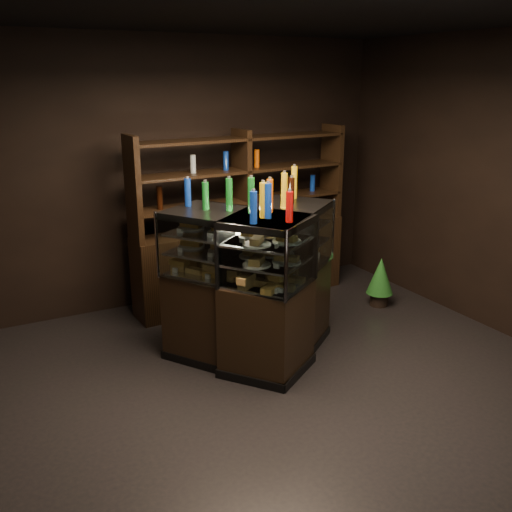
{
  "coord_description": "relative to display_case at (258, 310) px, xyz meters",
  "views": [
    {
      "loc": [
        -2.32,
        -3.64,
        2.56
      ],
      "look_at": [
        -0.11,
        0.49,
        1.07
      ],
      "focal_mm": 40.0,
      "sensor_mm": 36.0,
      "label": 1
    }
  ],
  "objects": [
    {
      "name": "back_shelving",
      "position": [
        0.54,
        1.39,
        0.12
      ],
      "size": [
        2.6,
        0.52,
        2.0
      ],
      "rotation": [
        0.0,
        0.0,
        0.04
      ],
      "color": "black",
      "rests_on": "ground"
    },
    {
      "name": "bottles_top",
      "position": [
        0.0,
        0.0,
        1.08
      ],
      "size": [
        1.16,
        0.95,
        0.3
      ],
      "color": "black",
      "rests_on": "display_case"
    },
    {
      "name": "ground",
      "position": [
        0.0,
        -0.66,
        -0.48
      ],
      "size": [
        5.0,
        5.0,
        0.0
      ],
      "primitive_type": "plane",
      "color": "black",
      "rests_on": "ground"
    },
    {
      "name": "food_display",
      "position": [
        -0.0,
        -0.01,
        0.59
      ],
      "size": [
        1.34,
        1.09,
        0.44
      ],
      "color": "gold",
      "rests_on": "display_case"
    },
    {
      "name": "potted_conifer",
      "position": [
        1.85,
        0.46,
        -0.1
      ],
      "size": [
        0.31,
        0.31,
        0.65
      ],
      "rotation": [
        0.0,
        0.0,
        -0.07
      ],
      "color": "black",
      "rests_on": "ground"
    },
    {
      "name": "display_case",
      "position": [
        0.0,
        0.0,
        0.0
      ],
      "size": [
        1.74,
        1.45,
        1.43
      ],
      "rotation": [
        0.0,
        0.0,
        -0.17
      ],
      "color": "black",
      "rests_on": "ground"
    },
    {
      "name": "room_shell",
      "position": [
        0.0,
        -0.66,
        1.46
      ],
      "size": [
        5.02,
        5.02,
        3.01
      ],
      "color": "black",
      "rests_on": "ground"
    }
  ]
}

